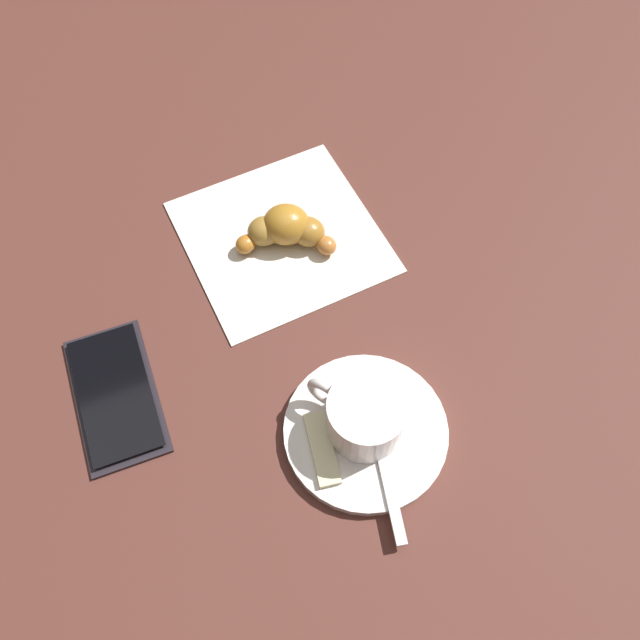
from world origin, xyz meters
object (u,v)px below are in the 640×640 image
object	(u,v)px
napkin	(282,236)
espresso_cup	(364,415)
sugar_packet	(322,449)
teaspoon	(377,433)
croissant	(286,229)
cell_phone	(115,394)
saucer	(366,431)

from	to	relation	value
napkin	espresso_cup	bearing A→B (deg)	178.27
sugar_packet	napkin	bearing A→B (deg)	177.04
teaspoon	napkin	bearing A→B (deg)	0.45
napkin	croissant	distance (m)	0.02
croissant	cell_phone	distance (m)	0.22
teaspoon	cell_phone	xyz separation A→B (m)	(0.12, 0.20, -0.01)
croissant	napkin	bearing A→B (deg)	29.75
teaspoon	napkin	size ratio (longest dim) A/B	0.74
napkin	teaspoon	bearing A→B (deg)	-179.55
napkin	cell_phone	distance (m)	0.22
espresso_cup	cell_phone	size ratio (longest dim) A/B	0.58
saucer	cell_phone	xyz separation A→B (m)	(0.11, 0.19, -0.00)
cell_phone	teaspoon	bearing A→B (deg)	-121.48
croissant	cell_phone	xyz separation A→B (m)	(-0.10, 0.20, -0.02)
teaspoon	cell_phone	bearing A→B (deg)	58.52
teaspoon	sugar_packet	size ratio (longest dim) A/B	2.19
sugar_packet	espresso_cup	bearing A→B (deg)	108.40
sugar_packet	saucer	bearing A→B (deg)	102.34
saucer	croissant	size ratio (longest dim) A/B	1.41
saucer	napkin	world-z (taller)	saucer
teaspoon	croissant	bearing A→B (deg)	-0.46
teaspoon	croissant	xyz separation A→B (m)	(0.22, -0.00, 0.01)
teaspoon	cell_phone	size ratio (longest dim) A/B	1.02
napkin	cell_phone	bearing A→B (deg)	118.78
espresso_cup	croissant	distance (m)	0.21
napkin	cell_phone	world-z (taller)	cell_phone
saucer	cell_phone	bearing A→B (deg)	59.14
sugar_packet	croissant	world-z (taller)	croissant
espresso_cup	sugar_packet	distance (m)	0.05
cell_phone	croissant	bearing A→B (deg)	-63.08
espresso_cup	croissant	xyz separation A→B (m)	(0.21, -0.01, -0.01)
saucer	teaspoon	world-z (taller)	teaspoon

